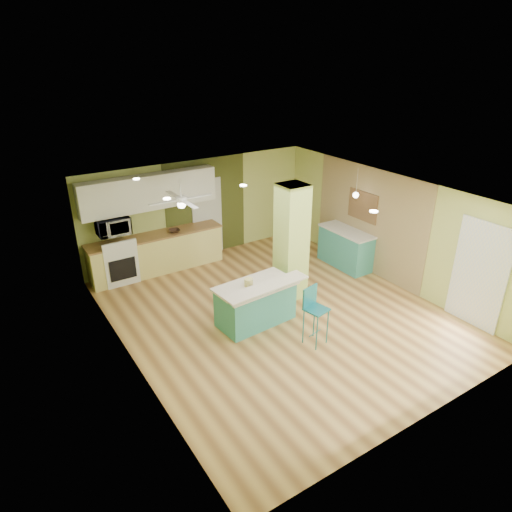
# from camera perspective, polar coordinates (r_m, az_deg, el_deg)

# --- Properties ---
(floor) EXTENTS (6.00, 7.00, 0.01)m
(floor) POSITION_cam_1_polar(r_m,az_deg,el_deg) (9.39, 2.83, -7.23)
(floor) COLOR brown
(floor) RESTS_ON ground
(ceiling) EXTENTS (6.00, 7.00, 0.01)m
(ceiling) POSITION_cam_1_polar(r_m,az_deg,el_deg) (8.35, 3.19, 7.57)
(ceiling) COLOR white
(ceiling) RESTS_ON wall_back
(wall_back) EXTENTS (6.00, 0.01, 2.50)m
(wall_back) POSITION_cam_1_polar(r_m,az_deg,el_deg) (11.61, -7.16, 5.86)
(wall_back) COLOR #BBC96B
(wall_back) RESTS_ON floor
(wall_front) EXTENTS (6.00, 0.01, 2.50)m
(wall_front) POSITION_cam_1_polar(r_m,az_deg,el_deg) (6.67, 21.13, -10.96)
(wall_front) COLOR #BBC96B
(wall_front) RESTS_ON floor
(wall_left) EXTENTS (0.01, 7.00, 2.50)m
(wall_left) POSITION_cam_1_polar(r_m,az_deg,el_deg) (7.62, -15.78, -5.42)
(wall_left) COLOR #BBC96B
(wall_left) RESTS_ON floor
(wall_right) EXTENTS (0.01, 7.00, 2.50)m
(wall_right) POSITION_cam_1_polar(r_m,az_deg,el_deg) (10.71, 16.21, 3.41)
(wall_right) COLOR #BBC96B
(wall_right) RESTS_ON floor
(wood_panel) EXTENTS (0.02, 3.40, 2.50)m
(wood_panel) POSITION_cam_1_polar(r_m,az_deg,el_deg) (11.07, 13.86, 4.37)
(wood_panel) COLOR #88714E
(wood_panel) RESTS_ON floor
(olive_accent) EXTENTS (2.20, 0.02, 2.50)m
(olive_accent) POSITION_cam_1_polar(r_m,az_deg,el_deg) (11.68, -6.24, 6.02)
(olive_accent) COLOR #454C1E
(olive_accent) RESTS_ON floor
(interior_door) EXTENTS (0.82, 0.05, 2.00)m
(interior_door) POSITION_cam_1_polar(r_m,az_deg,el_deg) (11.74, -6.12, 4.82)
(interior_door) COLOR silver
(interior_door) RESTS_ON floor
(french_door) EXTENTS (0.04, 1.08, 2.10)m
(french_door) POSITION_cam_1_polar(r_m,az_deg,el_deg) (9.56, 26.11, -2.14)
(french_door) COLOR white
(french_door) RESTS_ON floor
(column) EXTENTS (0.55, 0.55, 2.50)m
(column) POSITION_cam_1_polar(r_m,az_deg,el_deg) (9.52, 4.43, 1.69)
(column) COLOR #B8D462
(column) RESTS_ON floor
(kitchen_run) EXTENTS (3.25, 0.63, 0.94)m
(kitchen_run) POSITION_cam_1_polar(r_m,az_deg,el_deg) (11.17, -12.24, 0.39)
(kitchen_run) COLOR #EBDF7B
(kitchen_run) RESTS_ON floor
(stove) EXTENTS (0.76, 0.66, 1.08)m
(stove) POSITION_cam_1_polar(r_m,az_deg,el_deg) (10.91, -16.84, -0.80)
(stove) COLOR white
(stove) RESTS_ON floor
(upper_cabinets) EXTENTS (3.20, 0.34, 0.80)m
(upper_cabinets) POSITION_cam_1_polar(r_m,az_deg,el_deg) (10.77, -13.18, 7.81)
(upper_cabinets) COLOR white
(upper_cabinets) RESTS_ON wall_back
(microwave) EXTENTS (0.70, 0.48, 0.39)m
(microwave) POSITION_cam_1_polar(r_m,az_deg,el_deg) (10.59, -17.44, 3.58)
(microwave) COLOR white
(microwave) RESTS_ON wall_back
(ceiling_fan) EXTENTS (1.41, 1.41, 0.61)m
(ceiling_fan) POSITION_cam_1_polar(r_m,az_deg,el_deg) (9.62, -9.33, 6.94)
(ceiling_fan) COLOR white
(ceiling_fan) RESTS_ON ceiling
(pendant_lamp) EXTENTS (0.14, 0.14, 0.69)m
(pendant_lamp) POSITION_cam_1_polar(r_m,az_deg,el_deg) (10.74, 12.36, 7.47)
(pendant_lamp) COLOR silver
(pendant_lamp) RESTS_ON ceiling
(wall_decor) EXTENTS (0.03, 0.90, 0.70)m
(wall_decor) POSITION_cam_1_polar(r_m,az_deg,el_deg) (11.09, 13.20, 6.11)
(wall_decor) COLOR brown
(wall_decor) RESTS_ON wood_panel
(peninsula) EXTENTS (1.79, 1.06, 0.95)m
(peninsula) POSITION_cam_1_polar(r_m,az_deg,el_deg) (8.89, 0.01, -5.85)
(peninsula) COLOR teal
(peninsula) RESTS_ON floor
(bar_stool) EXTENTS (0.43, 0.43, 1.11)m
(bar_stool) POSITION_cam_1_polar(r_m,az_deg,el_deg) (8.24, 7.19, -6.27)
(bar_stool) COLOR #1C7280
(bar_stool) RESTS_ON floor
(side_counter) EXTENTS (0.62, 1.45, 0.93)m
(side_counter) POSITION_cam_1_polar(r_m,az_deg,el_deg) (11.40, 11.12, 1.00)
(side_counter) COLOR teal
(side_counter) RESTS_ON floor
(fruit_bowl) EXTENTS (0.32, 0.32, 0.07)m
(fruit_bowl) POSITION_cam_1_polar(r_m,az_deg,el_deg) (11.04, -10.17, 3.11)
(fruit_bowl) COLOR #352115
(fruit_bowl) RESTS_ON kitchen_run
(canister) EXTENTS (0.17, 0.17, 0.15)m
(canister) POSITION_cam_1_polar(r_m,az_deg,el_deg) (8.65, -0.93, -3.32)
(canister) COLOR gold
(canister) RESTS_ON peninsula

